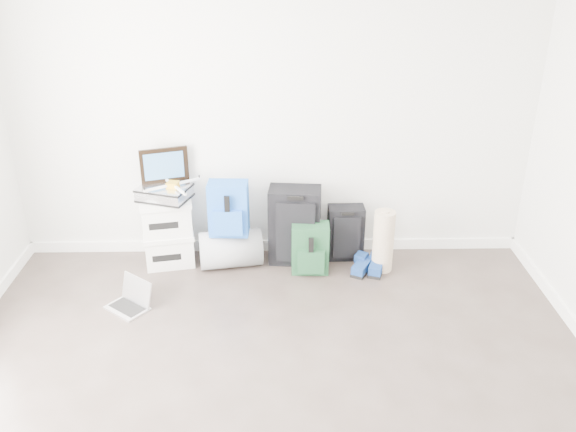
{
  "coord_description": "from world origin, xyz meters",
  "views": [
    {
      "loc": [
        0.04,
        -2.52,
        2.73
      ],
      "look_at": [
        0.12,
        1.9,
        0.63
      ],
      "focal_mm": 38.0,
      "sensor_mm": 36.0,
      "label": 1
    }
  ],
  "objects_px": {
    "boxes_stack": "(168,231)",
    "large_suitcase": "(295,226)",
    "briefcase": "(165,193)",
    "duffel_bag": "(231,249)",
    "carry_on": "(346,233)",
    "laptop": "(131,300)"
  },
  "relations": [
    {
      "from": "large_suitcase",
      "to": "duffel_bag",
      "type": "bearing_deg",
      "value": -166.8
    },
    {
      "from": "duffel_bag",
      "to": "large_suitcase",
      "type": "bearing_deg",
      "value": -1.55
    },
    {
      "from": "boxes_stack",
      "to": "briefcase",
      "type": "height_order",
      "value": "briefcase"
    },
    {
      "from": "duffel_bag",
      "to": "laptop",
      "type": "height_order",
      "value": "duffel_bag"
    },
    {
      "from": "large_suitcase",
      "to": "briefcase",
      "type": "bearing_deg",
      "value": -174.27
    },
    {
      "from": "duffel_bag",
      "to": "carry_on",
      "type": "relative_size",
      "value": 1.08
    },
    {
      "from": "duffel_bag",
      "to": "laptop",
      "type": "relative_size",
      "value": 1.37
    },
    {
      "from": "boxes_stack",
      "to": "duffel_bag",
      "type": "distance_m",
      "value": 0.57
    },
    {
      "from": "carry_on",
      "to": "duffel_bag",
      "type": "bearing_deg",
      "value": -174.41
    },
    {
      "from": "boxes_stack",
      "to": "duffel_bag",
      "type": "bearing_deg",
      "value": -18.17
    },
    {
      "from": "boxes_stack",
      "to": "large_suitcase",
      "type": "distance_m",
      "value": 1.12
    },
    {
      "from": "boxes_stack",
      "to": "laptop",
      "type": "distance_m",
      "value": 0.78
    },
    {
      "from": "briefcase",
      "to": "duffel_bag",
      "type": "xyz_separation_m",
      "value": [
        0.55,
        -0.07,
        -0.51
      ]
    },
    {
      "from": "duffel_bag",
      "to": "laptop",
      "type": "xyz_separation_m",
      "value": [
        -0.75,
        -0.64,
        -0.11
      ]
    },
    {
      "from": "briefcase",
      "to": "duffel_bag",
      "type": "distance_m",
      "value": 0.75
    },
    {
      "from": "briefcase",
      "to": "large_suitcase",
      "type": "xyz_separation_m",
      "value": [
        1.12,
        0.01,
        -0.33
      ]
    },
    {
      "from": "briefcase",
      "to": "carry_on",
      "type": "xyz_separation_m",
      "value": [
        1.57,
        0.05,
        -0.43
      ]
    },
    {
      "from": "briefcase",
      "to": "carry_on",
      "type": "height_order",
      "value": "briefcase"
    },
    {
      "from": "laptop",
      "to": "briefcase",
      "type": "bearing_deg",
      "value": 112.82
    },
    {
      "from": "laptop",
      "to": "boxes_stack",
      "type": "bearing_deg",
      "value": 112.82
    },
    {
      "from": "briefcase",
      "to": "laptop",
      "type": "height_order",
      "value": "briefcase"
    },
    {
      "from": "boxes_stack",
      "to": "large_suitcase",
      "type": "relative_size",
      "value": 0.89
    }
  ]
}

